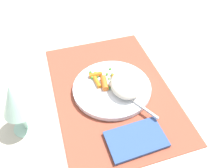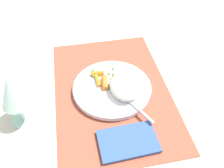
{
  "view_description": "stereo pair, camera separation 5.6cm",
  "coord_description": "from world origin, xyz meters",
  "px_view_note": "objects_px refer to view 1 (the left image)",
  "views": [
    {
      "loc": [
        -0.46,
        0.15,
        0.53
      ],
      "look_at": [
        0.0,
        0.0,
        0.03
      ],
      "focal_mm": 38.3,
      "sensor_mm": 36.0,
      "label": 1
    },
    {
      "loc": [
        -0.47,
        0.09,
        0.53
      ],
      "look_at": [
        0.0,
        0.0,
        0.03
      ],
      "focal_mm": 38.3,
      "sensor_mm": 36.0,
      "label": 2
    }
  ],
  "objects_px": {
    "plate": "(112,88)",
    "carrot_portion": "(103,81)",
    "fork": "(122,93)",
    "wine_glass": "(15,101)",
    "rice_mound": "(125,85)",
    "napkin": "(136,139)"
  },
  "relations": [
    {
      "from": "fork",
      "to": "wine_glass",
      "type": "height_order",
      "value": "wine_glass"
    },
    {
      "from": "plate",
      "to": "wine_glass",
      "type": "relative_size",
      "value": 1.48
    },
    {
      "from": "fork",
      "to": "plate",
      "type": "bearing_deg",
      "value": 27.99
    },
    {
      "from": "wine_glass",
      "to": "napkin",
      "type": "bearing_deg",
      "value": -115.79
    },
    {
      "from": "rice_mound",
      "to": "fork",
      "type": "relative_size",
      "value": 0.56
    },
    {
      "from": "rice_mound",
      "to": "napkin",
      "type": "xyz_separation_m",
      "value": [
        -0.15,
        0.03,
        -0.03
      ]
    },
    {
      "from": "plate",
      "to": "carrot_portion",
      "type": "relative_size",
      "value": 2.95
    },
    {
      "from": "carrot_portion",
      "to": "wine_glass",
      "type": "distance_m",
      "value": 0.26
    },
    {
      "from": "rice_mound",
      "to": "wine_glass",
      "type": "height_order",
      "value": "wine_glass"
    },
    {
      "from": "rice_mound",
      "to": "carrot_portion",
      "type": "bearing_deg",
      "value": 46.69
    },
    {
      "from": "carrot_portion",
      "to": "fork",
      "type": "height_order",
      "value": "carrot_portion"
    },
    {
      "from": "carrot_portion",
      "to": "wine_glass",
      "type": "bearing_deg",
      "value": 108.8
    },
    {
      "from": "plate",
      "to": "fork",
      "type": "distance_m",
      "value": 0.04
    },
    {
      "from": "rice_mound",
      "to": "carrot_portion",
      "type": "relative_size",
      "value": 1.36
    },
    {
      "from": "rice_mound",
      "to": "wine_glass",
      "type": "relative_size",
      "value": 0.68
    },
    {
      "from": "napkin",
      "to": "wine_glass",
      "type": "bearing_deg",
      "value": 64.21
    },
    {
      "from": "wine_glass",
      "to": "napkin",
      "type": "relative_size",
      "value": 1.08
    },
    {
      "from": "rice_mound",
      "to": "napkin",
      "type": "distance_m",
      "value": 0.16
    },
    {
      "from": "carrot_portion",
      "to": "wine_glass",
      "type": "xyz_separation_m",
      "value": [
        -0.08,
        0.23,
        0.08
      ]
    },
    {
      "from": "fork",
      "to": "napkin",
      "type": "height_order",
      "value": "fork"
    },
    {
      "from": "plate",
      "to": "rice_mound",
      "type": "relative_size",
      "value": 2.16
    },
    {
      "from": "fork",
      "to": "wine_glass",
      "type": "xyz_separation_m",
      "value": [
        -0.02,
        0.27,
        0.08
      ]
    }
  ]
}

